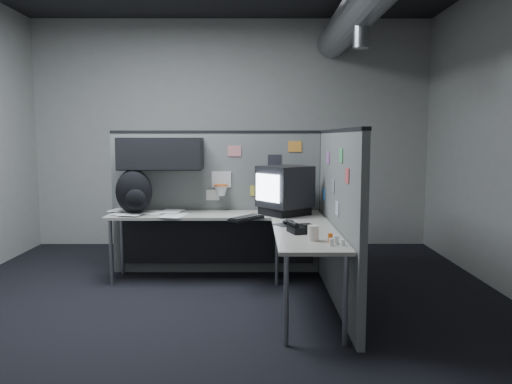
{
  "coord_description": "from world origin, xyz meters",
  "views": [
    {
      "loc": [
        0.33,
        -4.37,
        1.56
      ],
      "look_at": [
        0.34,
        0.35,
        1.04
      ],
      "focal_mm": 35.0,
      "sensor_mm": 36.0,
      "label": 1
    }
  ],
  "objects_px": {
    "desk": "(237,229)",
    "backpack": "(134,192)",
    "phone": "(300,228)",
    "keyboard": "(246,218)",
    "monitor": "(285,190)"
  },
  "relations": [
    {
      "from": "desk",
      "to": "backpack",
      "type": "xyz_separation_m",
      "value": [
        -1.12,
        0.26,
        0.35
      ]
    },
    {
      "from": "phone",
      "to": "keyboard",
      "type": "bearing_deg",
      "value": 118.84
    },
    {
      "from": "monitor",
      "to": "backpack",
      "type": "bearing_deg",
      "value": -175.65
    },
    {
      "from": "keyboard",
      "to": "phone",
      "type": "xyz_separation_m",
      "value": [
        0.48,
        -0.68,
        0.02
      ]
    },
    {
      "from": "desk",
      "to": "backpack",
      "type": "relative_size",
      "value": 4.79
    },
    {
      "from": "desk",
      "to": "phone",
      "type": "relative_size",
      "value": 9.26
    },
    {
      "from": "monitor",
      "to": "keyboard",
      "type": "bearing_deg",
      "value": -134.65
    },
    {
      "from": "desk",
      "to": "monitor",
      "type": "distance_m",
      "value": 0.67
    },
    {
      "from": "keyboard",
      "to": "backpack",
      "type": "xyz_separation_m",
      "value": [
        -1.21,
        0.38,
        0.22
      ]
    },
    {
      "from": "monitor",
      "to": "desk",
      "type": "bearing_deg",
      "value": -151.21
    },
    {
      "from": "backpack",
      "to": "monitor",
      "type": "bearing_deg",
      "value": -1.3
    },
    {
      "from": "keyboard",
      "to": "backpack",
      "type": "bearing_deg",
      "value": 156.14
    },
    {
      "from": "desk",
      "to": "backpack",
      "type": "height_order",
      "value": "backpack"
    },
    {
      "from": "desk",
      "to": "keyboard",
      "type": "bearing_deg",
      "value": -51.21
    },
    {
      "from": "phone",
      "to": "backpack",
      "type": "bearing_deg",
      "value": 141.66
    }
  ]
}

